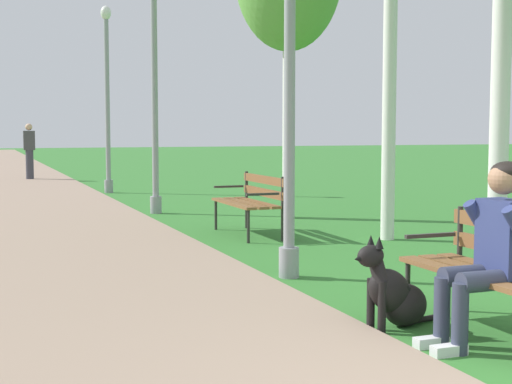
# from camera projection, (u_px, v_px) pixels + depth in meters

# --- Properties ---
(park_bench_near) EXTENTS (0.55, 1.50, 0.85)m
(park_bench_near) POSITION_uv_depth(u_px,v_px,m) (498.00, 264.00, 5.20)
(park_bench_near) COLOR brown
(park_bench_near) RESTS_ON ground
(park_bench_mid) EXTENTS (0.55, 1.50, 0.85)m
(park_bench_mid) POSITION_uv_depth(u_px,v_px,m) (251.00, 198.00, 10.23)
(park_bench_mid) COLOR brown
(park_bench_mid) RESTS_ON ground
(person_seated_on_near_bench) EXTENTS (0.74, 0.49, 1.25)m
(person_seated_on_near_bench) POSITION_uv_depth(u_px,v_px,m) (491.00, 246.00, 4.95)
(person_seated_on_near_bench) COLOR #33384C
(person_seated_on_near_bench) RESTS_ON ground
(dog_black) EXTENTS (0.83, 0.36, 0.71)m
(dog_black) POSITION_uv_depth(u_px,v_px,m) (394.00, 294.00, 5.42)
(dog_black) COLOR black
(dog_black) RESTS_ON ground
(lamp_post_near) EXTENTS (0.24, 0.24, 4.58)m
(lamp_post_near) POSITION_uv_depth(u_px,v_px,m) (290.00, 36.00, 7.11)
(lamp_post_near) COLOR gray
(lamp_post_near) RESTS_ON ground
(lamp_post_mid) EXTENTS (0.24, 0.24, 4.78)m
(lamp_post_mid) POSITION_uv_depth(u_px,v_px,m) (154.00, 72.00, 12.73)
(lamp_post_mid) COLOR gray
(lamp_post_mid) RESTS_ON ground
(lamp_post_far) EXTENTS (0.24, 0.24, 4.30)m
(lamp_post_far) POSITION_uv_depth(u_px,v_px,m) (107.00, 97.00, 17.01)
(lamp_post_far) COLOR gray
(lamp_post_far) RESTS_ON ground
(pedestrian_distant) EXTENTS (0.32, 0.22, 1.65)m
(pedestrian_distant) POSITION_uv_depth(u_px,v_px,m) (29.00, 151.00, 21.42)
(pedestrian_distant) COLOR #383842
(pedestrian_distant) RESTS_ON ground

